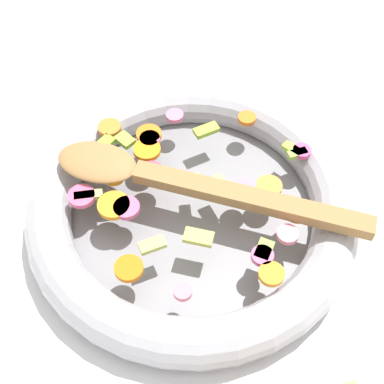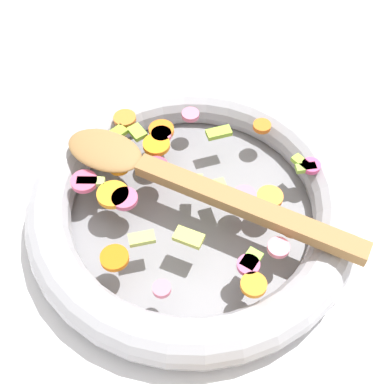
{
  "view_description": "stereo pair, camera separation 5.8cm",
  "coord_description": "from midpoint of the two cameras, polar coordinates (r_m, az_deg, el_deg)",
  "views": [
    {
      "loc": [
        -0.33,
        0.08,
        0.52
      ],
      "look_at": [
        0.0,
        0.0,
        0.05
      ],
      "focal_mm": 50.0,
      "sensor_mm": 36.0,
      "label": 1
    },
    {
      "loc": [
        -0.34,
        0.02,
        0.52
      ],
      "look_at": [
        0.0,
        0.0,
        0.05
      ],
      "focal_mm": 50.0,
      "sensor_mm": 36.0,
      "label": 2
    }
  ],
  "objects": [
    {
      "name": "wooden_spoon",
      "position": [
        0.57,
        -4.6,
        0.99
      ],
      "size": [
        0.21,
        0.32,
        0.01
      ],
      "color": "olive",
      "rests_on": "chopped_vegetables"
    },
    {
      "name": "skillet",
      "position": [
        0.6,
        -2.75,
        -1.77
      ],
      "size": [
        0.37,
        0.37,
        0.05
      ],
      "color": "slate",
      "rests_on": "ground_plane"
    },
    {
      "name": "chopped_vegetables",
      "position": [
        0.58,
        -4.0,
        0.48
      ],
      "size": [
        0.26,
        0.28,
        0.01
      ],
      "color": "orange",
      "rests_on": "skillet"
    },
    {
      "name": "ground_plane",
      "position": [
        0.62,
        -2.67,
        -2.93
      ],
      "size": [
        4.0,
        4.0,
        0.0
      ],
      "primitive_type": "plane",
      "color": "silver"
    }
  ]
}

